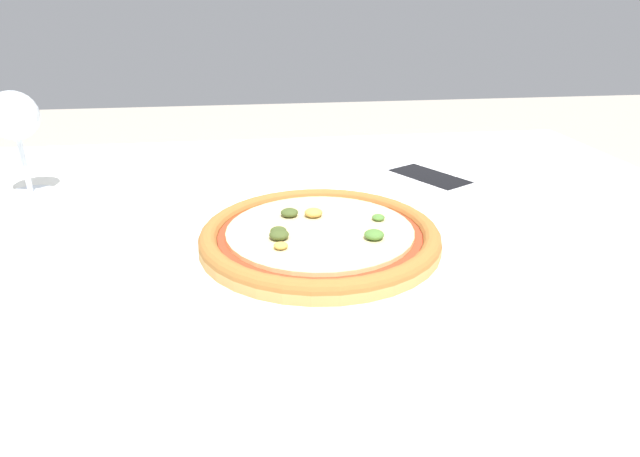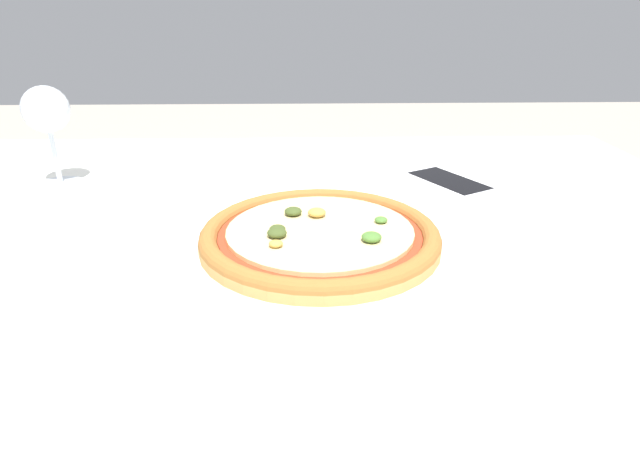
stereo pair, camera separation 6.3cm
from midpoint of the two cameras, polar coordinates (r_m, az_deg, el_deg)
name	(u,v)px [view 2 (the right image)]	position (r m, az deg, el deg)	size (l,w,h in m)	color
dining_table	(284,278)	(0.77, -1.56, -5.40)	(1.32, 0.92, 0.75)	brown
pizza_plate	(320,239)	(0.63, 2.83, -1.14)	(0.32, 0.32, 0.04)	white
wine_glass_far_left	(47,113)	(0.93, -25.44, 11.01)	(0.07, 0.07, 0.16)	silver
cell_phone	(449,183)	(0.89, 15.56, 4.64)	(0.13, 0.16, 0.01)	white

